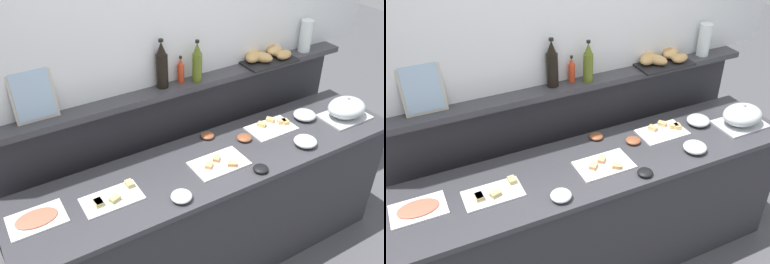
% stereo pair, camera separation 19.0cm
% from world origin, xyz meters
% --- Properties ---
extents(ground_plane, '(12.00, 12.00, 0.00)m').
position_xyz_m(ground_plane, '(0.00, 0.60, 0.00)').
color(ground_plane, '#4C4C51').
extents(buffet_counter, '(2.58, 0.62, 0.92)m').
position_xyz_m(buffet_counter, '(0.00, 0.00, 0.46)').
color(buffet_counter, '#2D2D33').
rests_on(buffet_counter, ground_plane).
extents(back_ledge_unit, '(2.64, 0.22, 1.27)m').
position_xyz_m(back_ledge_unit, '(0.00, 0.48, 0.67)').
color(back_ledge_unit, '#2D2D33').
rests_on(back_ledge_unit, ground_plane).
extents(sandwich_platter_rear, '(0.33, 0.18, 0.04)m').
position_xyz_m(sandwich_platter_rear, '(-0.70, -0.02, 0.93)').
color(sandwich_platter_rear, silver).
rests_on(sandwich_platter_rear, buffet_counter).
extents(sandwich_platter_side, '(0.34, 0.21, 0.04)m').
position_xyz_m(sandwich_platter_side, '(-0.02, -0.05, 0.93)').
color(sandwich_platter_side, white).
rests_on(sandwich_platter_side, buffet_counter).
extents(sandwich_platter_front, '(0.32, 0.20, 0.04)m').
position_xyz_m(sandwich_platter_front, '(0.52, 0.10, 0.93)').
color(sandwich_platter_front, white).
rests_on(sandwich_platter_front, buffet_counter).
extents(cold_cuts_platter, '(0.29, 0.20, 0.02)m').
position_xyz_m(cold_cuts_platter, '(-1.09, 0.03, 0.93)').
color(cold_cuts_platter, white).
rests_on(cold_cuts_platter, buffet_counter).
extents(serving_cloche, '(0.34, 0.24, 0.17)m').
position_xyz_m(serving_cloche, '(1.05, -0.06, 0.99)').
color(serving_cloche, '#B7BABF').
rests_on(serving_cloche, buffet_counter).
extents(glass_bowl_large, '(0.16, 0.16, 0.06)m').
position_xyz_m(glass_bowl_large, '(0.79, 0.08, 0.95)').
color(glass_bowl_large, silver).
rests_on(glass_bowl_large, buffet_counter).
extents(glass_bowl_medium, '(0.12, 0.12, 0.05)m').
position_xyz_m(glass_bowl_medium, '(-0.38, -0.21, 0.94)').
color(glass_bowl_medium, silver).
rests_on(glass_bowl_medium, buffet_counter).
extents(glass_bowl_small, '(0.15, 0.15, 0.06)m').
position_xyz_m(glass_bowl_small, '(0.57, -0.17, 0.95)').
color(glass_bowl_small, silver).
rests_on(glass_bowl_small, buffet_counter).
extents(condiment_bowl_teal, '(0.09, 0.09, 0.03)m').
position_xyz_m(condiment_bowl_teal, '(0.07, 0.23, 0.94)').
color(condiment_bowl_teal, brown).
rests_on(condiment_bowl_teal, buffet_counter).
extents(condiment_bowl_dark, '(0.10, 0.10, 0.03)m').
position_xyz_m(condiment_bowl_dark, '(0.27, 0.08, 0.94)').
color(condiment_bowl_dark, brown).
rests_on(condiment_bowl_dark, buffet_counter).
extents(condiment_bowl_red, '(0.09, 0.09, 0.03)m').
position_xyz_m(condiment_bowl_red, '(0.15, -0.23, 0.94)').
color(condiment_bowl_red, black).
rests_on(condiment_bowl_red, buffet_counter).
extents(hot_sauce_bottle, '(0.04, 0.04, 0.18)m').
position_xyz_m(hot_sauce_bottle, '(-0.01, 0.43, 1.34)').
color(hot_sauce_bottle, red).
rests_on(hot_sauce_bottle, back_ledge_unit).
extents(wine_bottle_dark, '(0.08, 0.08, 0.32)m').
position_xyz_m(wine_bottle_dark, '(-0.14, 0.43, 1.41)').
color(wine_bottle_dark, black).
rests_on(wine_bottle_dark, back_ledge_unit).
extents(olive_oil_bottle, '(0.06, 0.06, 0.28)m').
position_xyz_m(olive_oil_bottle, '(0.09, 0.39, 1.39)').
color(olive_oil_bottle, '#56661E').
rests_on(olive_oil_bottle, back_ledge_unit).
extents(bread_basket, '(0.40, 0.28, 0.08)m').
position_xyz_m(bread_basket, '(0.68, 0.42, 1.31)').
color(bread_basket, black).
rests_on(bread_basket, back_ledge_unit).
extents(framed_picture, '(0.23, 0.07, 0.30)m').
position_xyz_m(framed_picture, '(-0.92, 0.45, 1.41)').
color(framed_picture, '#B2AD9E').
rests_on(framed_picture, back_ledge_unit).
extents(water_carafe, '(0.09, 0.09, 0.23)m').
position_xyz_m(water_carafe, '(1.03, 0.41, 1.39)').
color(water_carafe, silver).
rests_on(water_carafe, back_ledge_unit).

